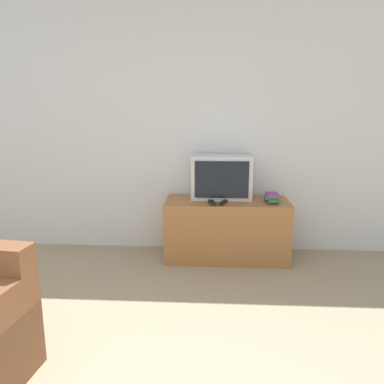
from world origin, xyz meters
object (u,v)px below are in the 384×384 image
object	(u,v)px
remote_on_stand	(212,203)
remote_secondary	(223,203)
tv_stand	(226,229)
book_stack	(272,198)
television	(221,177)

from	to	relation	value
remote_on_stand	remote_secondary	size ratio (longest dim) A/B	1.05
tv_stand	remote_secondary	size ratio (longest dim) A/B	7.25
tv_stand	book_stack	world-z (taller)	book_stack
book_stack	remote_secondary	size ratio (longest dim) A/B	1.29
remote_on_stand	television	bearing A→B (deg)	70.59
television	book_stack	bearing A→B (deg)	-18.39
television	remote_on_stand	bearing A→B (deg)	-109.41
television	book_stack	xyz separation A→B (m)	(0.49, -0.16, -0.18)
book_stack	remote_on_stand	bearing A→B (deg)	-170.79
book_stack	remote_secondary	xyz separation A→B (m)	(-0.47, -0.08, -0.03)
television	remote_on_stand	distance (m)	0.34
remote_on_stand	tv_stand	bearing A→B (deg)	46.34
television	book_stack	world-z (taller)	television
tv_stand	remote_secondary	distance (m)	0.35
remote_secondary	book_stack	bearing A→B (deg)	9.59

